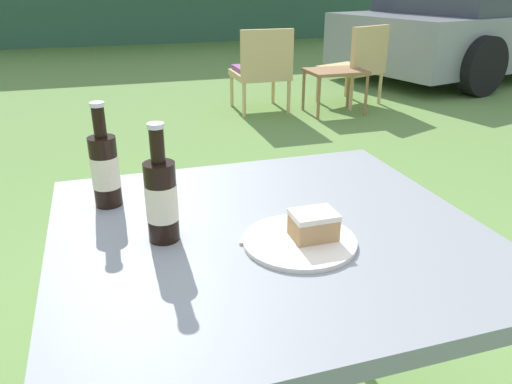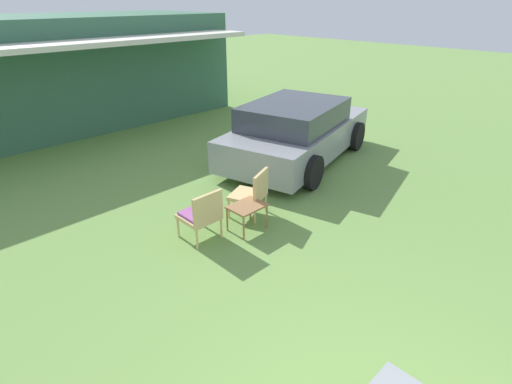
# 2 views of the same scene
# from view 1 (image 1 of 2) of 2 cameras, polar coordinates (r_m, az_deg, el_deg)

# --- Properties ---
(parked_car) EXTENTS (4.51, 2.85, 1.34)m
(parked_car) POSITION_cam_1_polar(r_m,az_deg,el_deg) (7.93, 24.44, 16.94)
(parked_car) COLOR gray
(parked_car) RESTS_ON ground_plane
(wicker_chair_cushioned) EXTENTS (0.52, 0.54, 0.82)m
(wicker_chair_cushioned) POSITION_cam_1_polar(r_m,az_deg,el_deg) (5.13, 0.63, 13.98)
(wicker_chair_cushioned) COLOR tan
(wicker_chair_cushioned) RESTS_ON ground_plane
(wicker_chair_plain) EXTENTS (0.68, 0.69, 0.82)m
(wicker_chair_plain) POSITION_cam_1_polar(r_m,az_deg,el_deg) (5.53, 11.50, 14.28)
(wicker_chair_plain) COLOR tan
(wicker_chair_plain) RESTS_ON ground_plane
(garden_side_table) EXTENTS (0.56, 0.43, 0.43)m
(garden_side_table) POSITION_cam_1_polar(r_m,az_deg,el_deg) (5.14, 9.05, 13.08)
(garden_side_table) COLOR #996B42
(garden_side_table) RESTS_ON ground_plane
(patio_table) EXTENTS (0.96, 0.89, 0.75)m
(patio_table) POSITION_cam_1_polar(r_m,az_deg,el_deg) (1.16, 1.49, -7.03)
(patio_table) COLOR gray
(patio_table) RESTS_ON ground_plane
(cake_on_plate) EXTENTS (0.24, 0.24, 0.07)m
(cake_on_plate) POSITION_cam_1_polar(r_m,az_deg,el_deg) (1.07, 5.63, -4.88)
(cake_on_plate) COLOR silver
(cake_on_plate) RESTS_ON patio_table
(cola_bottle_near) EXTENTS (0.07, 0.07, 0.26)m
(cola_bottle_near) POSITION_cam_1_polar(r_m,az_deg,el_deg) (1.07, -10.76, -0.74)
(cola_bottle_near) COLOR black
(cola_bottle_near) RESTS_ON patio_table
(cola_bottle_far) EXTENTS (0.07, 0.07, 0.26)m
(cola_bottle_far) POSITION_cam_1_polar(r_m,az_deg,el_deg) (1.27, -16.88, 2.59)
(cola_bottle_far) COLOR black
(cola_bottle_far) RESTS_ON patio_table
(fork) EXTENTS (0.17, 0.05, 0.01)m
(fork) POSITION_cam_1_polar(r_m,az_deg,el_deg) (1.07, 2.85, -5.66)
(fork) COLOR silver
(fork) RESTS_ON patio_table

